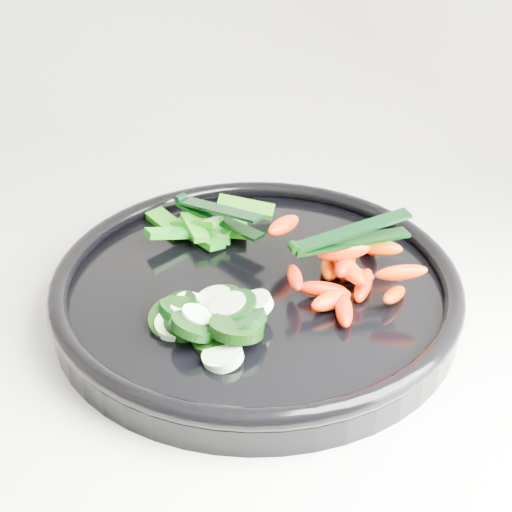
# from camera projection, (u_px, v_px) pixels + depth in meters

# --- Properties ---
(veggie_tray) EXTENTS (0.44, 0.44, 0.04)m
(veggie_tray) POSITION_uv_depth(u_px,v_px,m) (256.00, 288.00, 0.66)
(veggie_tray) COLOR black
(veggie_tray) RESTS_ON counter
(cucumber_pile) EXTENTS (0.12, 0.12, 0.04)m
(cucumber_pile) POSITION_uv_depth(u_px,v_px,m) (205.00, 318.00, 0.60)
(cucumber_pile) COLOR black
(cucumber_pile) RESTS_ON veggie_tray
(carrot_pile) EXTENTS (0.15, 0.16, 0.05)m
(carrot_pile) POSITION_uv_depth(u_px,v_px,m) (344.00, 263.00, 0.65)
(carrot_pile) COLOR #FF1E00
(carrot_pile) RESTS_ON veggie_tray
(pepper_pile) EXTENTS (0.13, 0.10, 0.04)m
(pepper_pile) POSITION_uv_depth(u_px,v_px,m) (204.00, 225.00, 0.73)
(pepper_pile) COLOR #0D6C0A
(pepper_pile) RESTS_ON veggie_tray
(tong_carrot) EXTENTS (0.11, 0.07, 0.02)m
(tong_carrot) POSITION_uv_depth(u_px,v_px,m) (348.00, 237.00, 0.63)
(tong_carrot) COLOR black
(tong_carrot) RESTS_ON carrot_pile
(tong_pepper) EXTENTS (0.11, 0.07, 0.02)m
(tong_pepper) POSITION_uv_depth(u_px,v_px,m) (216.00, 213.00, 0.72)
(tong_pepper) COLOR black
(tong_pepper) RESTS_ON pepper_pile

